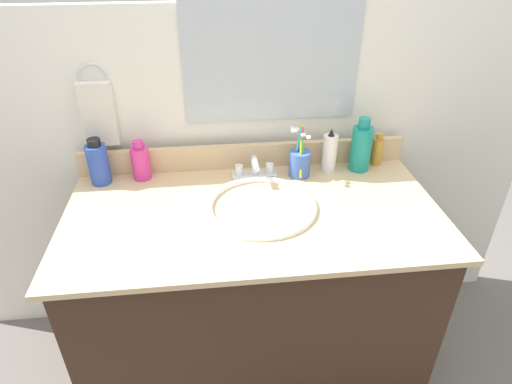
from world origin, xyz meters
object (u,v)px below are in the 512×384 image
Objects in this scene: cup_blue_plastic at (300,162)px; bottle_lotion_white at (330,153)px; faucet at (255,170)px; bottle_soap_pink at (141,162)px; bottle_oil_amber at (377,150)px; hand_towel at (99,114)px; bottle_mouthwash_teal at (361,147)px; bottle_shampoo_blue at (98,163)px.

bottle_lotion_white is at bearing 12.87° from cup_blue_plastic.
faucet is 0.40m from bottle_soap_pink.
bottle_soap_pink is (-0.86, -0.01, 0.01)m from bottle_oil_amber.
cup_blue_plastic is at bearing -167.13° from bottle_lotion_white.
hand_towel reaches higher than bottle_mouthwash_teal.
bottle_oil_amber is 0.19m from bottle_lotion_white.
cup_blue_plastic is (0.69, -0.03, -0.02)m from bottle_shampoo_blue.
bottle_mouthwash_teal is at bearing 2.96° from faucet.
faucet is at bearing 178.73° from cup_blue_plastic.
bottle_lotion_white is at bearing 4.69° from faucet.
bottle_oil_amber is at bearing 10.42° from cup_blue_plastic.
bottle_shampoo_blue is at bearing 179.64° from bottle_mouthwash_teal.
faucet is (0.52, -0.10, -0.19)m from hand_towel.
bottle_lotion_white is (0.81, -0.00, -0.00)m from bottle_shampoo_blue.
bottle_soap_pink is at bearing 178.37° from bottle_lotion_white.
bottle_mouthwash_teal is 0.92m from bottle_shampoo_blue.
cup_blue_plastic is at bearing -169.58° from bottle_oil_amber.
bottle_soap_pink is at bearing 175.37° from cup_blue_plastic.
bottle_oil_amber is at bearing 6.44° from faucet.
bottle_lotion_white is (0.27, 0.02, 0.04)m from faucet.
bottle_soap_pink reaches higher than faucet.
hand_towel is at bearing 79.68° from bottle_shampoo_blue.
bottle_soap_pink is 0.88× the size of bottle_lotion_white.
bottle_oil_amber is 0.75× the size of bottle_lotion_white.
cup_blue_plastic reaches higher than bottle_soap_pink.
bottle_soap_pink is (0.14, 0.02, -0.01)m from bottle_shampoo_blue.
bottle_oil_amber is 0.86m from bottle_soap_pink.
cup_blue_plastic reaches higher than faucet.
faucet is 0.81× the size of bottle_mouthwash_teal.
bottle_lotion_white is at bearing -0.24° from bottle_shampoo_blue.
cup_blue_plastic is at bearing -9.09° from hand_towel.
bottle_shampoo_blue reaches higher than faucet.
hand_towel reaches higher than bottle_lotion_white.
hand_towel is 1.13× the size of cup_blue_plastic.
bottle_shampoo_blue is 0.69m from cup_blue_plastic.
bottle_soap_pink is (0.12, -0.06, -0.16)m from hand_towel.
hand_towel is at bearing 174.63° from bottle_mouthwash_teal.
faucet is at bearing -5.98° from bottle_soap_pink.
bottle_oil_amber is 0.84× the size of bottle_soap_pink.
hand_towel is 1.35× the size of bottle_lotion_white.
faucet is at bearing -2.76° from bottle_shampoo_blue.
bottle_shampoo_blue is (-0.92, 0.01, -0.01)m from bottle_mouthwash_teal.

